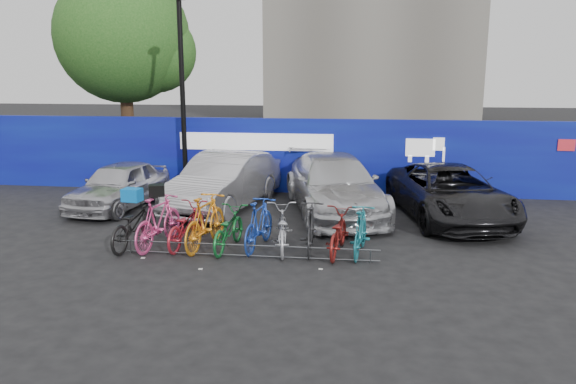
% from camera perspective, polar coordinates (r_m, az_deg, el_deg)
% --- Properties ---
extents(ground, '(100.00, 100.00, 0.00)m').
position_cam_1_polar(ground, '(12.62, -3.62, -5.81)').
color(ground, black).
rests_on(ground, ground).
extents(hoarding, '(22.00, 0.18, 2.40)m').
position_cam_1_polar(hoarding, '(18.13, -0.11, 3.72)').
color(hoarding, '#0C0982').
rests_on(hoarding, ground).
extents(tree, '(5.40, 5.20, 7.80)m').
position_cam_1_polar(tree, '(23.66, -15.86, 14.68)').
color(tree, '#382314').
rests_on(tree, ground).
extents(lamppost, '(0.25, 0.50, 6.11)m').
position_cam_1_polar(lamppost, '(18.04, -10.68, 10.06)').
color(lamppost, black).
rests_on(lamppost, ground).
extents(bike_rack, '(5.60, 0.03, 0.30)m').
position_cam_1_polar(bike_rack, '(12.01, -4.16, -5.96)').
color(bike_rack, '#595B60').
rests_on(bike_rack, ground).
extents(car_0, '(2.10, 4.10, 1.34)m').
position_cam_1_polar(car_0, '(16.87, -16.78, 0.68)').
color(car_0, '#B8B8BD').
rests_on(car_0, ground).
extents(car_1, '(2.67, 5.08, 1.59)m').
position_cam_1_polar(car_1, '(16.11, -6.49, 1.07)').
color(car_1, '#AAA9AE').
rests_on(car_1, ground).
extents(car_2, '(3.50, 5.83, 1.58)m').
position_cam_1_polar(car_2, '(15.62, 4.72, 0.73)').
color(car_2, silver).
rests_on(car_2, ground).
extents(car_3, '(3.34, 5.50, 1.43)m').
position_cam_1_polar(car_3, '(15.51, 16.09, -0.10)').
color(car_3, black).
rests_on(car_3, ground).
extents(bike_0, '(0.91, 2.07, 1.05)m').
position_cam_1_polar(bike_0, '(13.11, -15.39, -3.14)').
color(bike_0, black).
rests_on(bike_0, ground).
extents(bike_1, '(0.90, 2.05, 1.19)m').
position_cam_1_polar(bike_1, '(12.91, -13.03, -2.94)').
color(bike_1, '#DE4488').
rests_on(bike_1, ground).
extents(bike_2, '(0.89, 1.92, 0.97)m').
position_cam_1_polar(bike_2, '(12.88, -10.32, -3.36)').
color(bike_2, '#AC1F2E').
rests_on(bike_2, ground).
extents(bike_3, '(0.91, 2.09, 1.22)m').
position_cam_1_polar(bike_3, '(12.66, -8.40, -2.99)').
color(bike_3, orange).
rests_on(bike_3, ground).
extents(bike_4, '(0.83, 1.84, 0.93)m').
position_cam_1_polar(bike_4, '(12.52, -6.12, -3.77)').
color(bike_4, '#13672B').
rests_on(bike_4, ground).
extents(bike_5, '(0.80, 1.93, 1.13)m').
position_cam_1_polar(bike_5, '(12.51, -2.98, -3.28)').
color(bike_5, '#1B3DA7').
rests_on(bike_5, ground).
extents(bike_6, '(0.91, 1.96, 0.99)m').
position_cam_1_polar(bike_6, '(12.37, -0.66, -3.76)').
color(bike_6, '#A2A3A9').
rests_on(bike_6, ground).
extents(bike_7, '(0.55, 1.80, 1.08)m').
position_cam_1_polar(bike_7, '(12.31, 2.34, -3.65)').
color(bike_7, '#252527').
rests_on(bike_7, ground).
extents(bike_8, '(0.85, 1.89, 0.96)m').
position_cam_1_polar(bike_8, '(12.20, 5.06, -4.12)').
color(bike_8, maroon).
rests_on(bike_8, ground).
extents(bike_9, '(0.72, 1.79, 1.05)m').
position_cam_1_polar(bike_9, '(12.18, 7.38, -4.00)').
color(bike_9, '#186E7B').
rests_on(bike_9, ground).
extents(cargo_crate, '(0.44, 0.36, 0.29)m').
position_cam_1_polar(cargo_crate, '(12.95, -15.56, -0.29)').
color(cargo_crate, blue).
rests_on(cargo_crate, bike_0).
extents(cargo_topcase, '(0.42, 0.39, 0.25)m').
position_cam_1_polar(cargo_topcase, '(12.75, -13.19, 0.18)').
color(cargo_topcase, black).
rests_on(cargo_topcase, bike_1).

